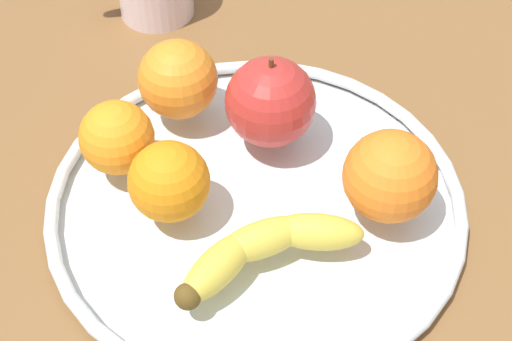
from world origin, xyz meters
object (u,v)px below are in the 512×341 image
(orange_front_right, at_px, (390,176))
(fruit_bowl, at_px, (256,200))
(orange_front_left, at_px, (169,182))
(orange_back_left, at_px, (178,79))
(orange_center, at_px, (117,138))
(banana, at_px, (263,248))
(apple, at_px, (270,102))

(orange_front_right, bearing_deg, fruit_bowl, -19.76)
(orange_front_left, xyz_separation_m, orange_back_left, (-0.02, -0.12, 0.00))
(fruit_bowl, relative_size, orange_center, 5.55)
(banana, relative_size, apple, 1.84)
(banana, distance_m, orange_front_left, 0.09)
(orange_back_left, height_order, orange_front_right, orange_front_right)
(banana, xyz_separation_m, apple, (-0.04, -0.13, 0.03))
(orange_front_right, bearing_deg, orange_center, -24.61)
(orange_front_left, relative_size, orange_front_right, 0.88)
(fruit_bowl, bearing_deg, orange_back_left, -68.19)
(fruit_bowl, relative_size, banana, 2.20)
(orange_center, bearing_deg, banana, 128.20)
(orange_front_right, relative_size, orange_center, 1.18)
(apple, distance_m, orange_back_left, 0.09)
(fruit_bowl, xyz_separation_m, orange_front_left, (0.07, 0.00, 0.04))
(fruit_bowl, bearing_deg, banana, 82.35)
(banana, relative_size, orange_center, 2.52)
(banana, bearing_deg, fruit_bowl, -108.57)
(orange_front_left, bearing_deg, apple, -146.13)
(fruit_bowl, bearing_deg, orange_front_left, 0.27)
(apple, bearing_deg, orange_center, 2.78)
(apple, bearing_deg, orange_back_left, -34.60)
(fruit_bowl, height_order, orange_back_left, orange_back_left)
(fruit_bowl, xyz_separation_m, orange_back_left, (0.05, -0.12, 0.05))
(orange_center, bearing_deg, orange_front_left, 121.37)
(orange_back_left, relative_size, orange_front_right, 0.96)
(apple, height_order, orange_center, apple)
(fruit_bowl, distance_m, orange_back_left, 0.14)
(banana, height_order, orange_front_right, orange_front_right)
(orange_center, bearing_deg, orange_back_left, -136.51)
(fruit_bowl, distance_m, orange_center, 0.13)
(orange_front_left, relative_size, orange_center, 1.04)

